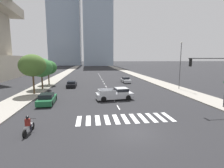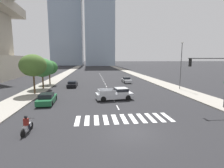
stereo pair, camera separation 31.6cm
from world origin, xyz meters
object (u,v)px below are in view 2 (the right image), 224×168
at_px(sedan_green_1, 47,99).
at_px(street_tree_second, 42,68).
at_px(pickup_truck, 116,94).
at_px(traffic_signal_near, 213,72).
at_px(sedan_silver_0, 127,80).
at_px(street_lamp_east, 181,63).
at_px(motorcycle_lead, 27,126).
at_px(sedan_black_2, 72,84).
at_px(street_tree_third, 49,68).
at_px(street_tree_nearest, 33,65).

xyz_separation_m(sedan_green_1, street_tree_second, (-3.53, 11.39, 3.55)).
height_order(pickup_truck, traffic_signal_near, traffic_signal_near).
bearing_deg(street_tree_second, sedan_silver_0, 21.04).
relative_size(sedan_silver_0, street_lamp_east, 0.48).
xyz_separation_m(motorcycle_lead, traffic_signal_near, (18.92, 4.39, 3.81)).
height_order(sedan_black_2, street_tree_third, street_tree_third).
height_order(motorcycle_lead, street_tree_second, street_tree_second).
distance_m(sedan_black_2, street_tree_nearest, 9.84).
xyz_separation_m(pickup_truck, traffic_signal_near, (10.30, -6.03, 3.58)).
bearing_deg(sedan_green_1, street_lamp_east, -73.58).
height_order(pickup_truck, street_lamp_east, street_lamp_east).
height_order(sedan_green_1, traffic_signal_near, traffic_signal_near).
distance_m(sedan_silver_0, street_tree_second, 19.58).
xyz_separation_m(motorcycle_lead, sedan_green_1, (-0.77, 9.24, 0.04)).
height_order(traffic_signal_near, street_tree_nearest, street_tree_nearest).
height_order(street_lamp_east, street_tree_second, street_lamp_east).
bearing_deg(sedan_black_2, traffic_signal_near, -135.14).
xyz_separation_m(traffic_signal_near, street_tree_third, (-23.22, 21.69, -0.47)).
xyz_separation_m(motorcycle_lead, sedan_black_2, (1.06, 22.66, -0.02)).
height_order(street_tree_nearest, street_tree_third, street_tree_nearest).
bearing_deg(street_tree_nearest, traffic_signal_near, -25.70).
xyz_separation_m(motorcycle_lead, street_lamp_east, (21.91, 16.97, 4.58)).
distance_m(sedan_silver_0, street_lamp_east, 14.15).
bearing_deg(pickup_truck, street_lamp_east, 19.40).
height_order(sedan_silver_0, street_lamp_east, street_lamp_east).
bearing_deg(sedan_silver_0, traffic_signal_near, 11.01).
height_order(sedan_silver_0, street_tree_third, street_tree_third).
bearing_deg(street_lamp_east, traffic_signal_near, -103.36).
bearing_deg(sedan_black_2, street_lamp_east, -104.75).
bearing_deg(street_tree_nearest, sedan_silver_0, 33.69).
distance_m(motorcycle_lead, sedan_silver_0, 30.75).
xyz_separation_m(sedan_silver_0, sedan_green_1, (-14.44, -18.30, -0.01)).
bearing_deg(street_tree_third, sedan_black_2, -32.55).
bearing_deg(motorcycle_lead, street_tree_second, 15.09).
relative_size(pickup_truck, street_lamp_east, 0.62).
distance_m(motorcycle_lead, sedan_green_1, 9.28).
distance_m(sedan_silver_0, street_tree_nearest, 21.99).
relative_size(sedan_black_2, street_tree_nearest, 0.71).
bearing_deg(street_tree_second, pickup_truck, -38.32).
bearing_deg(motorcycle_lead, sedan_green_1, 8.09).
xyz_separation_m(pickup_truck, street_tree_third, (-12.92, 15.66, 3.11)).
bearing_deg(street_tree_nearest, street_tree_second, 90.00).
xyz_separation_m(motorcycle_lead, pickup_truck, (8.62, 10.42, 0.23)).
xyz_separation_m(sedan_green_1, street_lamp_east, (22.68, 7.73, 4.54)).
relative_size(sedan_black_2, street_tree_third, 0.86).
distance_m(traffic_signal_near, street_tree_second, 28.34).
distance_m(sedan_green_1, street_tree_nearest, 8.35).
bearing_deg(sedan_silver_0, street_tree_nearest, -58.08).
relative_size(motorcycle_lead, traffic_signal_near, 0.34).
height_order(street_lamp_east, street_tree_nearest, street_lamp_east).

